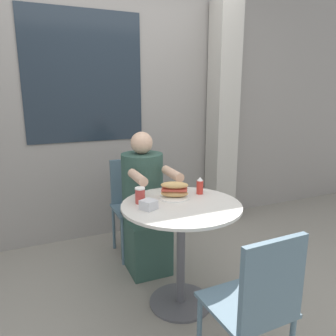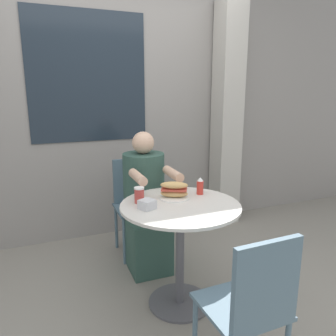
{
  "view_description": "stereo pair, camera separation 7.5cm",
  "coord_description": "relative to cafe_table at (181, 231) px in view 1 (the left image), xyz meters",
  "views": [
    {
      "loc": [
        -0.93,
        -1.85,
        1.49
      ],
      "look_at": [
        0.0,
        0.22,
        0.95
      ],
      "focal_mm": 35.0,
      "sensor_mm": 36.0,
      "label": 1
    },
    {
      "loc": [
        -0.86,
        -1.88,
        1.49
      ],
      "look_at": [
        0.0,
        0.22,
        0.95
      ],
      "focal_mm": 35.0,
      "sensor_mm": 36.0,
      "label": 2
    }
  ],
  "objects": [
    {
      "name": "cafe_table",
      "position": [
        0.0,
        0.0,
        0.0
      ],
      "size": [
        0.81,
        0.81,
        0.75
      ],
      "color": "beige",
      "rests_on": "ground_plane"
    },
    {
      "name": "lattice_pillar",
      "position": [
        1.11,
        1.23,
        0.64
      ],
      "size": [
        0.26,
        0.26,
        2.4
      ],
      "color": "#B2ADA3",
      "rests_on": "ground_plane"
    },
    {
      "name": "ground_plane",
      "position": [
        0.0,
        0.0,
        -0.56
      ],
      "size": [
        8.0,
        8.0,
        0.0
      ],
      "primitive_type": "plane",
      "color": "gray"
    },
    {
      "name": "seated_diner",
      "position": [
        -0.05,
        0.59,
        -0.05
      ],
      "size": [
        0.35,
        0.62,
        1.17
      ],
      "rotation": [
        0.0,
        0.0,
        3.12
      ],
      "color": "#2D4C42",
      "rests_on": "ground_plane"
    },
    {
      "name": "sandwich_on_plate",
      "position": [
        0.01,
        0.13,
        0.25
      ],
      "size": [
        0.21,
        0.21,
        0.12
      ],
      "rotation": [
        0.0,
        0.0,
        -0.49
      ],
      "color": "white",
      "rests_on": "cafe_table"
    },
    {
      "name": "napkin_box",
      "position": [
        -0.23,
        0.0,
        0.23
      ],
      "size": [
        0.12,
        0.12,
        0.06
      ],
      "rotation": [
        0.0,
        0.0,
        0.46
      ],
      "color": "silver",
      "rests_on": "cafe_table"
    },
    {
      "name": "storefront_wall",
      "position": [
        -0.0,
        1.42,
        0.84
      ],
      "size": [
        8.0,
        0.09,
        2.8
      ],
      "color": "gray",
      "rests_on": "ground_plane"
    },
    {
      "name": "diner_chair",
      "position": [
        -0.05,
        0.94,
        -0.04
      ],
      "size": [
        0.39,
        0.39,
        0.87
      ],
      "rotation": [
        0.0,
        0.0,
        3.12
      ],
      "color": "slate",
      "rests_on": "ground_plane"
    },
    {
      "name": "drink_cup",
      "position": [
        -0.25,
        0.13,
        0.25
      ],
      "size": [
        0.07,
        0.07,
        0.11
      ],
      "color": "#B73D38",
      "rests_on": "cafe_table"
    },
    {
      "name": "empty_chair_across",
      "position": [
        0.02,
        -0.78,
        -0.04
      ],
      "size": [
        0.39,
        0.39,
        0.87
      ],
      "rotation": [
        0.0,
        0.0,
        0.02
      ],
      "color": "slate",
      "rests_on": "ground_plane"
    },
    {
      "name": "condiment_bottle",
      "position": [
        0.22,
        0.15,
        0.26
      ],
      "size": [
        0.05,
        0.05,
        0.13
      ],
      "color": "red",
      "rests_on": "cafe_table"
    }
  ]
}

